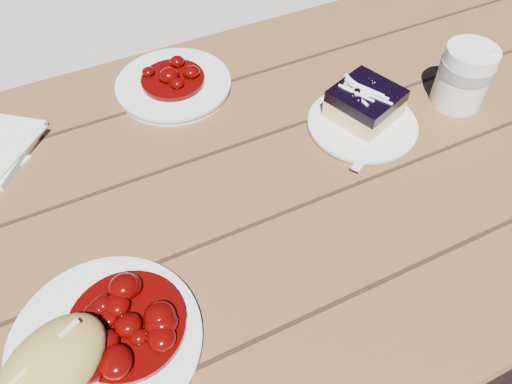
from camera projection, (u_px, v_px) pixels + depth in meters
name	position (u px, v px, depth m)	size (l,w,h in m)	color
ground	(263.00, 355.00, 1.37)	(60.00, 60.00, 0.00)	#A9A498
picnic_table	(266.00, 232.00, 0.92)	(2.00, 1.55, 0.75)	brown
main_plate	(106.00, 343.00, 0.61)	(0.23, 0.23, 0.02)	white
goulash_stew	(124.00, 319.00, 0.60)	(0.15, 0.15, 0.04)	#530302
bread_roll	(53.00, 364.00, 0.55)	(0.13, 0.09, 0.07)	tan
dessert_plate	(362.00, 125.00, 0.86)	(0.18, 0.18, 0.01)	white
blueberry_cake	(365.00, 103.00, 0.84)	(0.13, 0.13, 0.06)	#F5D085
fork_dessert	(371.00, 146.00, 0.82)	(0.03, 0.16, 0.01)	white
coffee_cup	(464.00, 77.00, 0.86)	(0.09, 0.09, 0.11)	white
second_plate	(174.00, 86.00, 0.92)	(0.21, 0.21, 0.02)	white
second_stew	(172.00, 73.00, 0.90)	(0.12, 0.12, 0.04)	#530302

